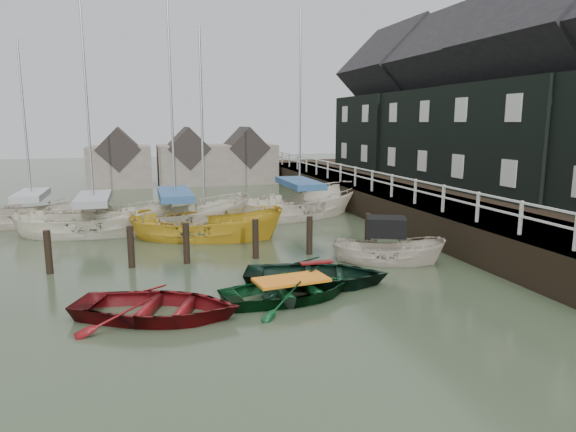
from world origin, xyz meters
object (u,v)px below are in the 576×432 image
object	(u,v)px
rowboat_dkgreen	(316,284)
sailboat_b	(176,228)
rowboat_green	(291,299)
sailboat_c	(205,238)
sailboat_a	(96,233)
sailboat_e	(34,223)
motorboat	(387,259)
rowboat_red	(158,318)
sailboat_d	(300,215)

from	to	relation	value
rowboat_dkgreen	sailboat_b	bearing A→B (deg)	39.59
rowboat_green	sailboat_c	size ratio (longest dim) A/B	0.39
sailboat_a	sailboat_e	distance (m)	4.17
sailboat_b	sailboat_c	size ratio (longest dim) A/B	1.26
sailboat_b	sailboat_a	bearing A→B (deg)	85.53
motorboat	sailboat_c	size ratio (longest dim) A/B	0.41
motorboat	sailboat_b	distance (m)	10.11
rowboat_green	sailboat_e	distance (m)	15.82
rowboat_red	rowboat_green	bearing A→B (deg)	-61.75
sailboat_a	sailboat_b	xyz separation A→B (m)	(3.41, 0.04, 0.00)
sailboat_a	sailboat_d	distance (m)	9.83
rowboat_green	sailboat_e	xyz separation A→B (m)	(-8.70, 13.21, 0.06)
sailboat_d	sailboat_e	xyz separation A→B (m)	(-12.66, 1.36, 0.00)
rowboat_dkgreen	sailboat_e	size ratio (longest dim) A/B	0.45
rowboat_green	sailboat_e	bearing A→B (deg)	26.29
sailboat_b	sailboat_e	xyz separation A→B (m)	(-6.36, 2.91, -0.00)
sailboat_c	sailboat_d	bearing A→B (deg)	-34.32
rowboat_dkgreen	sailboat_c	distance (m)	7.52
rowboat_green	sailboat_a	xyz separation A→B (m)	(-5.75, 10.26, 0.06)
sailboat_a	sailboat_b	size ratio (longest dim) A/B	0.88
rowboat_green	rowboat_dkgreen	bearing A→B (deg)	-54.07
sailboat_a	sailboat_e	xyz separation A→B (m)	(-2.95, 2.95, 0.00)
sailboat_b	rowboat_green	bearing A→B (deg)	-172.41
rowboat_dkgreen	motorboat	size ratio (longest dim) A/B	1.05
sailboat_b	sailboat_d	bearing A→B (deg)	-81.42
rowboat_dkgreen	sailboat_e	bearing A→B (deg)	58.10
sailboat_c	rowboat_red	bearing A→B (deg)	-174.19
motorboat	sailboat_d	size ratio (longest dim) A/B	0.36
sailboat_e	sailboat_d	bearing A→B (deg)	-100.08
rowboat_dkgreen	sailboat_b	distance (m)	9.91
motorboat	sailboat_a	xyz separation A→B (m)	(-9.97, 7.64, -0.06)
sailboat_e	rowboat_red	bearing A→B (deg)	-163.21
sailboat_b	sailboat_d	world-z (taller)	sailboat_b
sailboat_e	rowboat_dkgreen	bearing A→B (deg)	-145.26
sailboat_c	rowboat_green	bearing A→B (deg)	-150.32
sailboat_e	sailboat_c	bearing A→B (deg)	-128.45
sailboat_b	sailboat_c	distance (m)	2.40
rowboat_green	rowboat_dkgreen	world-z (taller)	rowboat_dkgreen
rowboat_red	sailboat_c	world-z (taller)	sailboat_c
sailboat_a	sailboat_d	size ratio (longest dim) A/B	0.95
rowboat_red	sailboat_c	size ratio (longest dim) A/B	0.42
sailboat_c	sailboat_e	distance (m)	8.96
rowboat_dkgreen	sailboat_b	world-z (taller)	sailboat_b
rowboat_dkgreen	sailboat_b	xyz separation A→B (m)	(-3.42, 9.30, 0.06)
motorboat	sailboat_d	world-z (taller)	sailboat_d
rowboat_red	sailboat_a	world-z (taller)	sailboat_a
motorboat	sailboat_a	bearing A→B (deg)	76.79
sailboat_c	sailboat_e	world-z (taller)	sailboat_c
rowboat_red	rowboat_green	distance (m)	3.57
sailboat_d	rowboat_red	bearing A→B (deg)	129.02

